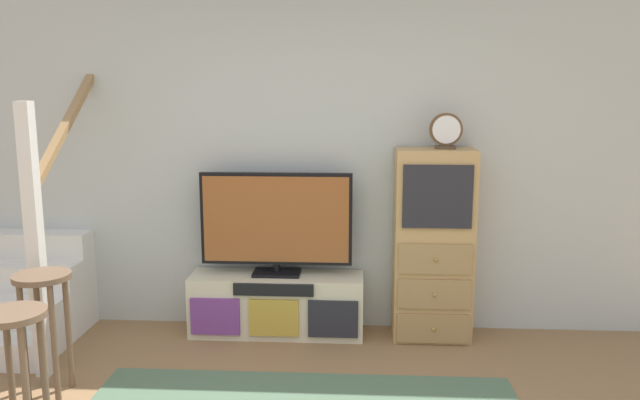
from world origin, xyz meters
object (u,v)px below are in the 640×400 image
(television, at_px, (276,221))
(bar_stool_far, at_px, (44,306))
(side_cabinet, at_px, (433,245))
(bar_stool_near, at_px, (15,348))
(media_console, at_px, (277,305))
(desk_clock, at_px, (446,131))

(television, xyz_separation_m, bar_stool_far, (-1.29, -1.07, -0.32))
(television, xyz_separation_m, side_cabinet, (1.18, -0.01, -0.17))
(television, distance_m, side_cabinet, 1.19)
(side_cabinet, bearing_deg, television, 179.34)
(side_cabinet, xyz_separation_m, bar_stool_far, (-2.47, -1.05, -0.15))
(side_cabinet, distance_m, bar_stool_far, 2.69)
(television, distance_m, bar_stool_near, 2.04)
(media_console, height_order, desk_clock, desk_clock)
(desk_clock, height_order, bar_stool_near, desk_clock)
(side_cabinet, relative_size, bar_stool_far, 1.87)
(television, height_order, desk_clock, desk_clock)
(bar_stool_near, bearing_deg, television, 55.39)
(television, height_order, bar_stool_near, television)
(media_console, height_order, television, television)
(side_cabinet, xyz_separation_m, bar_stool_near, (-2.32, -1.64, -0.16))
(media_console, distance_m, bar_stool_near, 2.02)
(television, relative_size, side_cabinet, 0.80)
(side_cabinet, bearing_deg, desk_clock, -13.03)
(desk_clock, distance_m, bar_stool_far, 2.92)
(bar_stool_near, xyz_separation_m, bar_stool_far, (-0.14, 0.59, 0.01))
(media_console, bearing_deg, bar_stool_far, -140.99)
(television, bearing_deg, media_console, -90.00)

